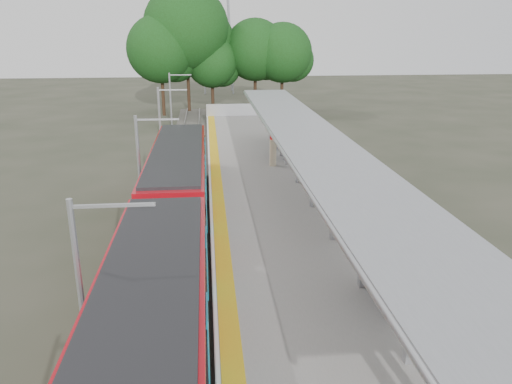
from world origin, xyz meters
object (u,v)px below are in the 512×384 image
(bench_near, at_px, (396,297))
(bench_mid, at_px, (388,280))
(bench_far, at_px, (283,149))
(litter_bin, at_px, (369,270))
(info_pillar_far, at_px, (273,153))
(train, at_px, (170,233))

(bench_near, bearing_deg, bench_mid, 75.62)
(bench_mid, distance_m, bench_far, 18.37)
(bench_mid, height_order, bench_far, bench_far)
(bench_mid, bearing_deg, litter_bin, 108.38)
(bench_far, xyz_separation_m, litter_bin, (0.26, -17.46, -0.12))
(bench_mid, height_order, info_pillar_far, info_pillar_far)
(train, height_order, bench_mid, train)
(bench_near, bearing_deg, info_pillar_far, 86.99)
(train, bearing_deg, bench_near, -32.41)
(bench_far, height_order, litter_bin, bench_far)
(litter_bin, bearing_deg, info_pillar_far, 94.44)
(train, height_order, litter_bin, train)
(info_pillar_far, height_order, litter_bin, info_pillar_far)
(info_pillar_far, xyz_separation_m, litter_bin, (1.21, -15.55, -0.36))
(train, relative_size, bench_far, 15.95)
(bench_near, height_order, bench_far, bench_far)
(train, relative_size, bench_mid, 17.24)
(bench_near, relative_size, litter_bin, 1.54)
(info_pillar_far, distance_m, litter_bin, 15.60)
(bench_mid, bearing_deg, info_pillar_far, 93.92)
(train, xyz_separation_m, info_pillar_far, (5.57, 12.99, -0.21))
(bench_mid, xyz_separation_m, bench_far, (-0.59, 18.36, 0.03))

